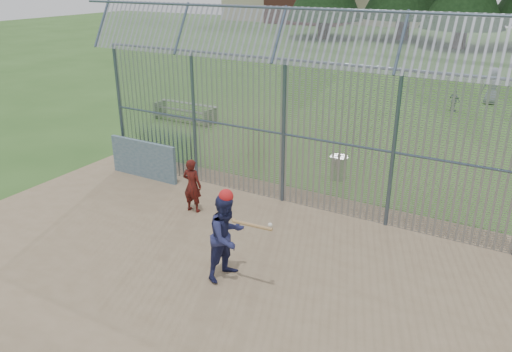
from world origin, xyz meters
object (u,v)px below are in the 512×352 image
Objects in this scene: bleacher at (185,112)px; dugout_wall at (144,159)px; batter at (227,237)px; onlooker at (192,185)px; trash_can at (338,167)px.

dugout_wall is at bearing -63.63° from bleacher.
bleacher is at bearing 116.37° from dugout_wall.
batter is 3.36m from onlooker.
dugout_wall is at bearing -27.21° from onlooker.
dugout_wall reaches higher than bleacher.
batter is at bearing -90.31° from trash_can.
dugout_wall reaches higher than trash_can.
trash_can is 8.83m from bleacher.
batter is 2.31× the size of trash_can.
onlooker is 9.18m from bleacher.
batter reaches higher than trash_can.
onlooker is at bearing -23.26° from dugout_wall.
dugout_wall is 3.05× the size of trash_can.
dugout_wall is 6.33m from batter.
dugout_wall is 1.67× the size of onlooker.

